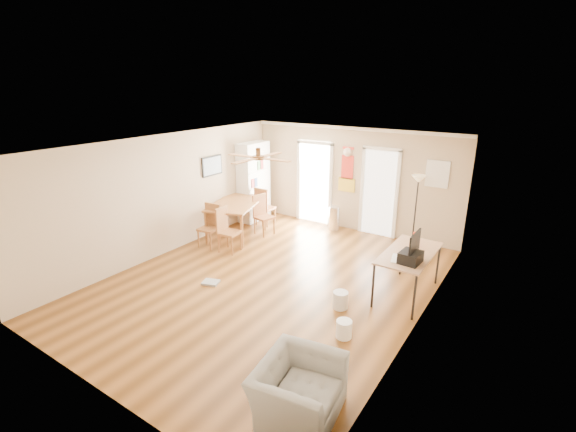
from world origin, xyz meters
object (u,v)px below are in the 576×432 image
Objects in this scene: trash_can at (334,218)px; wastebasket_b at (344,329)px; dining_table at (236,219)px; dining_chair_near at (208,226)px; bookshelf at (254,182)px; computer_desk at (407,274)px; torchiere_lamp at (415,212)px; wastebasket_a at (340,300)px; dining_chair_right_a at (264,215)px; dining_chair_far at (265,206)px; printer at (410,257)px; armchair at (298,390)px; dining_chair_right_b at (229,230)px.

trash_can is 4.61m from wastebasket_b.
dining_chair_near is (-0.03, -0.93, 0.08)m from dining_table.
dining_chair_near is at bearing -70.66° from bookshelf.
computer_desk is (4.83, -1.81, -0.65)m from bookshelf.
torchiere_lamp is 3.37m from wastebasket_a.
dining_chair_right_a is 1.81m from trash_can.
bookshelf is at bearing 141.33° from wastebasket_b.
dining_chair_far is at bearing -170.93° from torchiere_lamp.
wastebasket_b is (4.10, -2.38, -0.28)m from dining_table.
trash_can reaches higher than wastebasket_a.
dining_chair_right_a is at bearing 164.50° from printer.
dining_chair_far is 4.63m from computer_desk.
wastebasket_b is at bearing -106.20° from printer.
dining_chair_far is at bearing 159.43° from printer.
dining_chair_right_a and dining_chair_near have the same top height.
dining_chair_far is at bearing 159.15° from computer_desk.
dining_chair_near is at bearing -92.09° from dining_table.
printer reaches higher than dining_chair_right_a.
torchiere_lamp is 4.59× the size of printer.
wastebasket_a is at bearing 119.97° from wastebasket_b.
dining_table is at bearing -138.59° from trash_can.
trash_can is at bearing 119.04° from wastebasket_b.
wastebasket_b is 0.27× the size of armchair.
computer_desk is at bearing -75.60° from torchiere_lamp.
printer is (4.60, -1.03, 0.50)m from dining_table.
trash_can is 0.37× the size of torchiere_lamp.
dining_chair_right_a is (0.92, -0.77, -0.57)m from bookshelf.
dining_chair_right_b is at bearing 165.89° from wastebasket_a.
dining_chair_right_b is at bearing -1.45° from dining_chair_near.
dining_chair_right_a reaches higher than armchair.
dining_chair_near is (-0.58, -0.05, -0.01)m from dining_chair_right_b.
computer_desk is (4.46, -0.62, -0.00)m from dining_table.
torchiere_lamp is at bearing 93.00° from wastebasket_b.
dining_chair_near reaches higher than computer_desk.
armchair is at bearing -92.80° from computer_desk.
armchair is (3.75, -3.11, -0.18)m from dining_chair_right_b.
printer is at bearing 34.90° from wastebasket_a.
dining_chair_far is (-0.41, 1.91, 0.00)m from dining_chair_right_b.
dining_chair_near is 5.31m from armchair.
wastebasket_a is (3.14, -0.79, -0.36)m from dining_chair_right_b.
trash_can is (1.31, 2.52, -0.20)m from dining_chair_right_b.
computer_desk reaches higher than armchair.
printer reaches higher than dining_table.
wastebasket_a is at bearing -110.86° from dining_chair_right_b.
bookshelf is 2.22m from dining_chair_near.
bookshelf is at bearing -18.87° from dining_chair_far.
dining_table reaches higher than computer_desk.
dining_table is 4.06m from wastebasket_a.
torchiere_lamp reaches higher than trash_can.
wastebasket_b is at bearing 138.63° from dining_chair_far.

